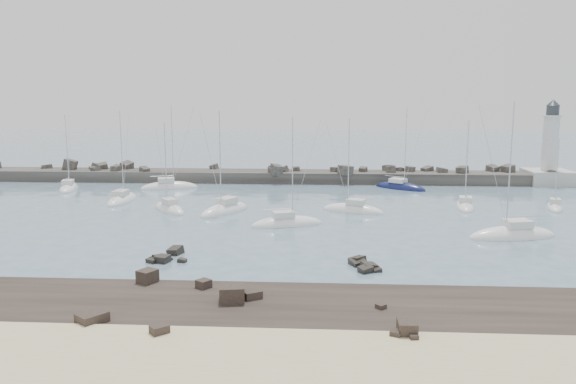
# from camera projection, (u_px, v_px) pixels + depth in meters

# --- Properties ---
(ground) EXTENTS (400.00, 400.00, 0.00)m
(ground) POSITION_uv_depth(u_px,v_px,m) (231.00, 235.00, 58.78)
(ground) COLOR slate
(ground) RESTS_ON ground
(rock_shelf) EXTENTS (140.00, 12.28, 1.87)m
(rock_shelf) POSITION_uv_depth(u_px,v_px,m) (181.00, 314.00, 37.12)
(rock_shelf) COLOR black
(rock_shelf) RESTS_ON ground
(rock_cluster_near) EXTENTS (3.60, 4.18, 1.38)m
(rock_cluster_near) POSITION_uv_depth(u_px,v_px,m) (164.00, 259.00, 49.68)
(rock_cluster_near) COLOR black
(rock_cluster_near) RESTS_ON ground
(rock_cluster_far) EXTENTS (2.82, 3.88, 1.47)m
(rock_cluster_far) POSITION_uv_depth(u_px,v_px,m) (363.00, 267.00, 47.45)
(rock_cluster_far) COLOR black
(rock_cluster_far) RESTS_ON ground
(breakwater) EXTENTS (115.00, 7.34, 5.13)m
(breakwater) POSITION_uv_depth(u_px,v_px,m) (222.00, 179.00, 96.60)
(breakwater) COLOR #33312D
(breakwater) RESTS_ON ground
(lighthouse) EXTENTS (7.00, 7.00, 14.60)m
(lighthouse) POSITION_uv_depth(u_px,v_px,m) (548.00, 165.00, 92.92)
(lighthouse) COLOR #AEAEA8
(lighthouse) RESTS_ON ground
(sailboat_1) EXTENTS (4.32, 8.26, 12.55)m
(sailboat_1) POSITION_uv_depth(u_px,v_px,m) (69.00, 189.00, 87.62)
(sailboat_1) COLOR white
(sailboat_1) RESTS_ON ground
(sailboat_3) EXTENTS (2.90, 8.59, 13.47)m
(sailboat_3) POSITION_uv_depth(u_px,v_px,m) (122.00, 200.00, 77.60)
(sailboat_3) COLOR white
(sailboat_3) RESTS_ON ground
(sailboat_4) EXTENTS (9.32, 5.41, 14.10)m
(sailboat_4) POSITION_uv_depth(u_px,v_px,m) (169.00, 188.00, 88.61)
(sailboat_4) COLOR white
(sailboat_4) RESTS_ON ground
(sailboat_5) EXTENTS (6.50, 7.37, 12.10)m
(sailboat_5) POSITION_uv_depth(u_px,v_px,m) (169.00, 210.00, 71.12)
(sailboat_5) COLOR white
(sailboat_5) RESTS_ON ground
(sailboat_6) EXTENTS (6.64, 8.76, 13.77)m
(sailboat_6) POSITION_uv_depth(u_px,v_px,m) (225.00, 211.00, 70.11)
(sailboat_6) COLOR white
(sailboat_6) RESTS_ON ground
(sailboat_7) EXTENTS (8.64, 5.14, 13.11)m
(sailboat_7) POSITION_uv_depth(u_px,v_px,m) (287.00, 224.00, 63.00)
(sailboat_7) COLOR white
(sailboat_7) RESTS_ON ground
(sailboat_8) EXTENTS (8.58, 7.51, 13.76)m
(sailboat_8) POSITION_uv_depth(u_px,v_px,m) (400.00, 188.00, 88.46)
(sailboat_8) COLOR #101745
(sailboat_8) RESTS_ON ground
(sailboat_9) EXTENTS (8.30, 5.12, 12.67)m
(sailboat_9) POSITION_uv_depth(u_px,v_px,m) (353.00, 211.00, 70.52)
(sailboat_9) COLOR white
(sailboat_9) RESTS_ON ground
(sailboat_10) EXTENTS (3.75, 8.01, 12.21)m
(sailboat_10) POSITION_uv_depth(u_px,v_px,m) (465.00, 207.00, 73.29)
(sailboat_10) COLOR white
(sailboat_10) RESTS_ON ground
(sailboat_11) EXTENTS (9.82, 4.87, 14.92)m
(sailboat_11) POSITION_uv_depth(u_px,v_px,m) (512.00, 236.00, 57.52)
(sailboat_11) COLOR white
(sailboat_11) RESTS_ON ground
(sailboat_12) EXTENTS (3.63, 6.42, 9.88)m
(sailboat_12) POSITION_uv_depth(u_px,v_px,m) (554.00, 208.00, 72.45)
(sailboat_12) COLOR white
(sailboat_12) RESTS_ON ground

